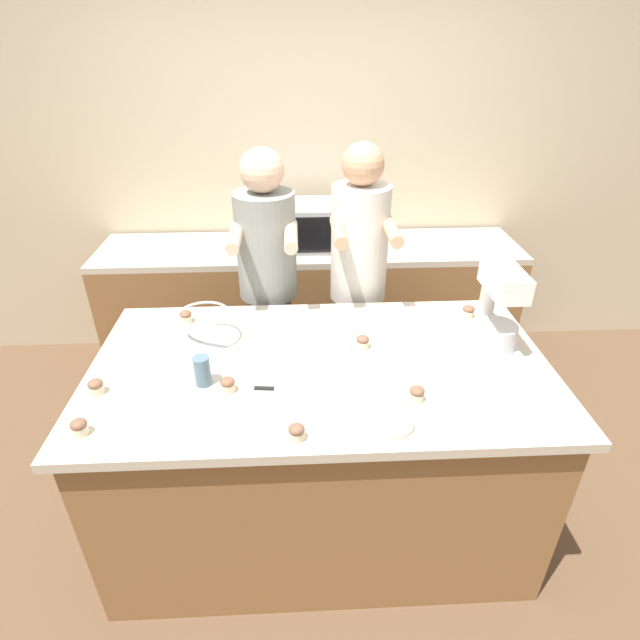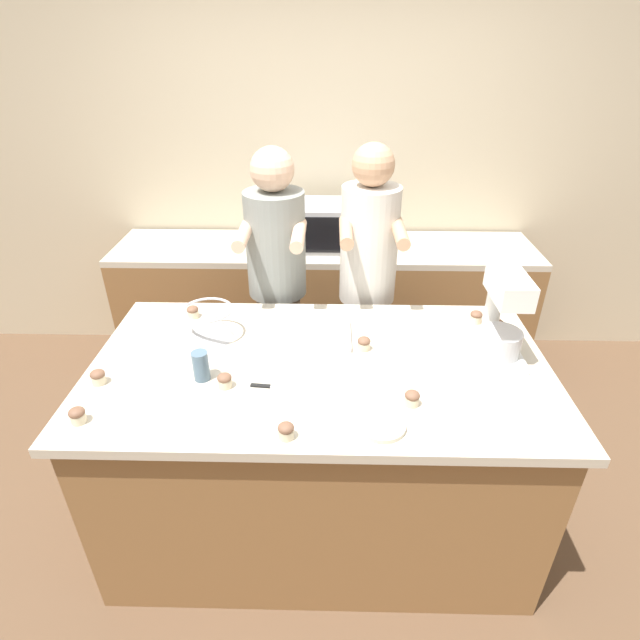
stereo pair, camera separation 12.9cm
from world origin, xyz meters
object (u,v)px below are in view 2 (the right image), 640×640
cupcake_1 (286,431)px  cupcake_4 (476,317)px  baking_tray (314,334)px  stand_mixer (501,321)px  cupcake_7 (497,325)px  cupcake_3 (412,398)px  microwave_oven (325,225)px  person_left (278,295)px  knife (274,387)px  cupcake_6 (193,312)px  mixing_bowl (209,322)px  cupcake_8 (364,343)px  cupcake_0 (77,415)px  cupcake_5 (225,380)px  drinking_glass (201,366)px  small_plate (382,425)px  cupcake_2 (98,377)px  person_right (367,294)px

cupcake_1 → cupcake_4: same height
baking_tray → cupcake_4: size_ratio=5.43×
stand_mixer → cupcake_4: size_ratio=6.27×
stand_mixer → cupcake_7: size_ratio=6.27×
cupcake_3 → cupcake_4: bearing=57.8°
cupcake_1 → microwave_oven: bearing=86.7°
person_left → knife: person_left is taller
microwave_oven → cupcake_6: (-0.63, -1.03, -0.08)m
baking_tray → cupcake_4: (0.77, 0.15, 0.01)m
cupcake_7 → mixing_bowl: bearing=-176.6°
person_left → mixing_bowl: (-0.26, -0.52, 0.13)m
person_left → cupcake_8: bearing=-54.3°
knife → cupcake_1: size_ratio=3.60×
cupcake_0 → knife: bearing=17.6°
cupcake_3 → cupcake_5: size_ratio=1.00×
cupcake_5 → cupcake_8: 0.62m
drinking_glass → cupcake_3: drinking_glass is taller
small_plate → cupcake_2: size_ratio=2.82×
cupcake_1 → cupcake_7: 1.17m
person_right → drinking_glass: bearing=-130.4°
stand_mixer → cupcake_8: (-0.56, 0.03, -0.14)m
stand_mixer → baking_tray: size_ratio=1.15×
cupcake_0 → cupcake_6: size_ratio=1.00×
microwave_oven → cupcake_0: microwave_oven is taller
small_plate → cupcake_1: bearing=-169.9°
mixing_bowl → drinking_glass: bearing=-83.4°
cupcake_4 → cupcake_5: bearing=-154.5°
stand_mixer → cupcake_7: 0.25m
mixing_bowl → cupcake_2: bearing=-135.6°
stand_mixer → microwave_oven: stand_mixer is taller
cupcake_4 → small_plate: bearing=-124.5°
mixing_bowl → cupcake_0: bearing=-120.6°
person_right → mixing_bowl: person_right is taller
cupcake_2 → knife: bearing=-1.0°
cupcake_1 → cupcake_2: (-0.77, 0.29, 0.00)m
small_plate → knife: size_ratio=0.78×
cupcake_0 → cupcake_7: same height
microwave_oven → small_plate: size_ratio=3.06×
cupcake_4 → knife: bearing=-150.0°
small_plate → knife: (-0.40, 0.22, -0.01)m
person_right → cupcake_5: person_right is taller
small_plate → cupcake_8: (-0.04, 0.50, 0.02)m
baking_tray → cupcake_8: (0.22, -0.10, 0.01)m
baking_tray → knife: 0.40m
mixing_bowl → cupcake_6: 0.22m
person_left → cupcake_6: (-0.38, -0.34, 0.08)m
stand_mixer → baking_tray: 0.81m
knife → cupcake_1: bearing=-75.9°
cupcake_1 → cupcake_5: bearing=133.5°
baking_tray → cupcake_6: 0.62m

